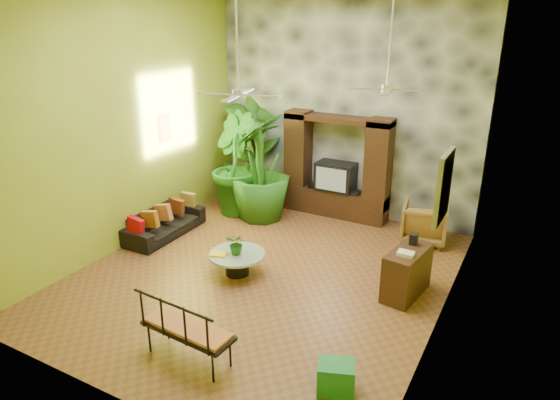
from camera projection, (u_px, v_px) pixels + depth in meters
The scene contains 21 objects.
ground at pixel (265, 273), 8.86m from camera, with size 7.00×7.00×0.00m, color brown.
back_wall at pixel (345, 102), 10.85m from camera, with size 6.00×0.02×5.00m, color olive.
left_wall at pixel (126, 117), 9.32m from camera, with size 0.02×7.00×5.00m, color olive.
right_wall at pixel (458, 160), 6.63m from camera, with size 0.02×7.00×5.00m, color olive.
stone_accent_wall at pixel (344, 103), 10.80m from camera, with size 5.98×0.10×4.98m, color #393A41.
entertainment_center at pixel (336, 174), 11.09m from camera, with size 2.40×0.55×2.30m.
ceiling_fan_front at pixel (238, 80), 7.42m from camera, with size 1.28×1.28×1.86m.
ceiling_fan_back at pixel (388, 75), 7.92m from camera, with size 1.28×1.28×1.86m.
wall_art_mask at pixel (165, 128), 10.27m from camera, with size 0.06×0.32×0.55m, color orange.
wall_art_painting at pixel (444, 187), 6.22m from camera, with size 0.06×0.70×0.90m, color navy.
sofa at pixel (165, 223), 10.29m from camera, with size 1.86×0.73×0.54m, color black.
wicker_armchair at pixel (425, 222), 9.98m from camera, with size 0.85×0.88×0.80m, color olive.
tall_plant_a at pixel (253, 147), 11.96m from camera, with size 1.37×0.93×2.60m, color #255516.
tall_plant_b at pixel (233, 164), 11.22m from camera, with size 1.26×1.01×2.29m, color #20651A.
tall_plant_c at pixel (260, 168), 10.83m from camera, with size 1.32×1.32×2.35m, color #256119.
coffee_table at pixel (237, 261), 8.75m from camera, with size 0.99×0.99×0.40m.
centerpiece_plant at pixel (237, 244), 8.62m from camera, with size 0.35×0.30×0.39m, color #215817.
yellow_tray at pixel (219, 254), 8.64m from camera, with size 0.28×0.20×0.03m, color gold.
iron_bench at pixel (183, 327), 6.42m from camera, with size 1.34×0.56×0.57m.
side_console at pixel (407, 273), 8.06m from camera, with size 0.45×1.00×0.80m, color #341710.
green_bin at pixel (336, 377), 6.05m from camera, with size 0.45×0.34×0.39m, color #20783A.
Camera 1 is at (3.99, -6.74, 4.36)m, focal length 32.00 mm.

